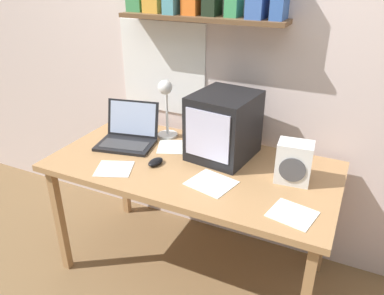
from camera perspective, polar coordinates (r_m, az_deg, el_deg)
ground_plane at (r=2.52m, az=0.00°, el=-17.78°), size 12.00×12.00×0.00m
back_wall at (r=2.30m, az=5.19°, el=14.95°), size 5.60×0.24×2.60m
corner_desk at (r=2.10m, az=0.00°, el=-3.98°), size 1.57×0.79×0.76m
crt_monitor at (r=2.09m, az=4.85°, el=3.31°), size 0.36×0.40×0.37m
laptop at (r=2.33m, az=-9.63°, el=2.18°), size 0.38×0.35×0.24m
desk_lamp at (r=2.29m, az=-3.99°, el=6.95°), size 0.13×0.16×0.38m
juice_glass at (r=2.51m, az=-10.00°, el=3.68°), size 0.06×0.06×0.11m
space_heater at (r=1.93m, az=15.26°, el=-2.19°), size 0.18×0.14×0.21m
computer_mouse at (r=2.06m, az=-5.57°, el=-2.20°), size 0.07×0.11×0.03m
loose_paper_near_laptop at (r=2.25m, az=-2.31°, el=0.09°), size 0.28×0.26×0.00m
open_notebook at (r=2.06m, az=-11.76°, el=-3.20°), size 0.24×0.23×0.00m
printed_handout at (r=1.89m, az=2.96°, el=-5.42°), size 0.26×0.24×0.00m
loose_paper_near_monitor at (r=1.73m, az=15.04°, el=-9.77°), size 0.22×0.21×0.00m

